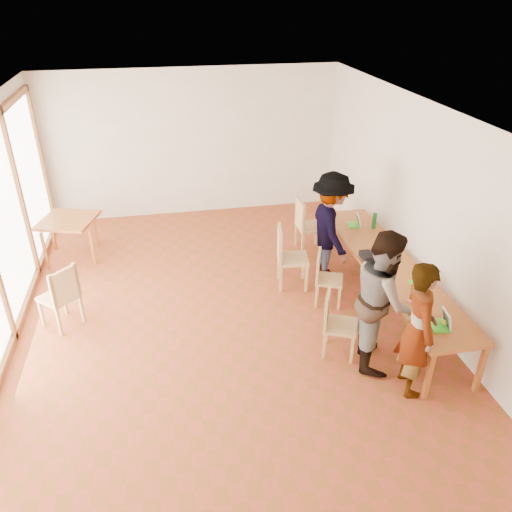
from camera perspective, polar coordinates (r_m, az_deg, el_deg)
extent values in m
plane|color=#9F4226|center=(7.59, -3.92, -6.77)|extent=(8.00, 8.00, 0.00)
cube|color=#EFE3CE|center=(10.58, -7.19, 12.62)|extent=(6.00, 0.10, 3.00)
cube|color=#EFE3CE|center=(3.68, 4.46, -23.58)|extent=(6.00, 0.10, 3.00)
cube|color=#EFE3CE|center=(7.74, 18.37, 5.19)|extent=(0.10, 8.00, 3.00)
cube|color=white|center=(6.34, -4.85, 16.04)|extent=(6.00, 8.00, 0.04)
cube|color=#AF5D27|center=(7.66, 15.01, -1.03)|extent=(0.80, 4.00, 0.05)
cube|color=#AF5D27|center=(6.35, 19.10, -12.87)|extent=(0.06, 0.06, 0.70)
cube|color=#AF5D27|center=(9.28, 7.89, 2.59)|extent=(0.06, 0.06, 0.70)
cube|color=#AF5D27|center=(6.69, 24.29, -11.66)|extent=(0.06, 0.06, 0.70)
cube|color=#AF5D27|center=(9.52, 11.78, 2.91)|extent=(0.06, 0.06, 0.70)
cube|color=#AF5D27|center=(9.43, -20.73, 3.84)|extent=(0.90, 0.90, 0.05)
cube|color=#AF5D27|center=(9.31, -22.97, 0.51)|extent=(0.05, 0.05, 0.70)
cube|color=#AF5D27|center=(10.00, -22.27, 2.58)|extent=(0.05, 0.05, 0.70)
cube|color=#AF5D27|center=(9.17, -18.24, 0.97)|extent=(0.05, 0.05, 0.70)
cube|color=#AF5D27|center=(9.87, -17.86, 3.04)|extent=(0.05, 0.05, 0.70)
cube|color=tan|center=(6.73, 9.63, -7.86)|extent=(0.57, 0.57, 0.04)
cube|color=tan|center=(6.59, 8.12, -5.96)|extent=(0.21, 0.41, 0.45)
cube|color=tan|center=(7.73, 8.38, -2.69)|extent=(0.52, 0.52, 0.04)
cube|color=tan|center=(7.61, 7.13, -1.09)|extent=(0.18, 0.39, 0.42)
cube|color=tan|center=(8.07, 4.23, -0.32)|extent=(0.56, 0.56, 0.05)
cube|color=tan|center=(7.92, 2.73, 1.40)|extent=(0.13, 0.48, 0.51)
cube|color=tan|center=(9.20, 6.26, 3.36)|extent=(0.49, 0.49, 0.05)
cube|color=tan|center=(9.02, 5.06, 4.79)|extent=(0.06, 0.47, 0.50)
cube|color=tan|center=(7.67, -21.62, -4.37)|extent=(0.65, 0.65, 0.04)
cube|color=tan|center=(7.39, -21.01, -3.17)|extent=(0.35, 0.36, 0.48)
imported|color=gray|center=(6.14, 18.00, -7.94)|extent=(0.51, 0.69, 1.75)
imported|color=gray|center=(6.45, 14.29, -4.80)|extent=(0.94, 1.07, 1.87)
imported|color=gray|center=(8.17, 8.53, 3.23)|extent=(0.69, 1.20, 1.85)
cube|color=#3DD625|center=(6.48, 20.06, -7.48)|extent=(0.22, 0.29, 0.03)
cube|color=white|center=(6.46, 20.97, -6.74)|extent=(0.11, 0.25, 0.22)
cube|color=#3DD625|center=(7.24, 17.92, -3.02)|extent=(0.17, 0.22, 0.02)
cube|color=white|center=(7.24, 18.51, -2.41)|extent=(0.08, 0.20, 0.18)
cube|color=#3DD625|center=(8.71, 11.05, 3.50)|extent=(0.22, 0.28, 0.03)
cube|color=white|center=(8.69, 11.68, 4.03)|extent=(0.11, 0.24, 0.21)
imported|color=#FEF321|center=(6.53, 20.91, -7.01)|extent=(0.14, 0.14, 0.09)
cylinder|color=#0F6C24|center=(8.64, 13.38, 3.94)|extent=(0.07, 0.07, 0.28)
cylinder|color=silver|center=(6.93, 18.06, -4.26)|extent=(0.07, 0.07, 0.09)
cylinder|color=white|center=(6.84, 18.60, -4.96)|extent=(0.08, 0.08, 0.06)
cube|color=#D94151|center=(6.83, 17.13, -4.97)|extent=(0.05, 0.10, 0.01)
cube|color=black|center=(7.68, 12.56, -0.01)|extent=(0.16, 0.26, 0.09)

